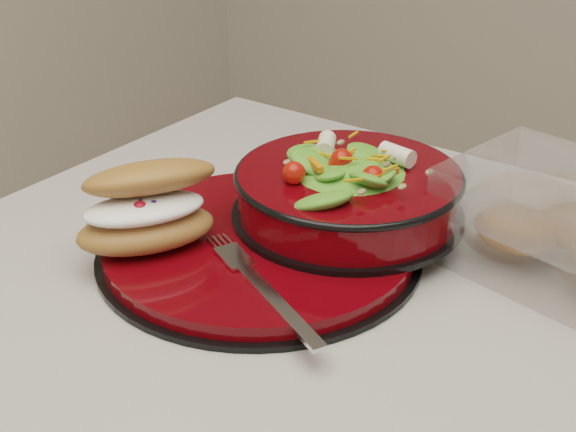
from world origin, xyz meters
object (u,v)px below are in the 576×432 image
Objects in this scene: dinner_plate at (259,246)px; fork at (264,289)px; croissant at (149,208)px; pastry_box at (569,228)px; salad_bowl at (349,184)px.

dinner_plate is 1.87× the size of fork.
croissant reaches higher than pastry_box.
croissant is 0.68× the size of pastry_box.
pastry_box is (0.19, 0.22, 0.02)m from fork.
fork is (0.14, -0.00, -0.04)m from croissant.
croissant is (-0.08, -0.07, 0.05)m from dinner_plate.
salad_bowl reaches higher than dinner_plate.
salad_bowl is 0.16m from fork.
croissant is at bearing 114.53° from fork.
croissant is (-0.12, -0.15, 0.00)m from salad_bowl.
dinner_plate is 0.29m from pastry_box.
fork is 0.71× the size of pastry_box.
fork is at bearing -119.32° from pastry_box.
salad_bowl is 0.99× the size of pastry_box.
dinner_plate is 0.11m from salad_bowl.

